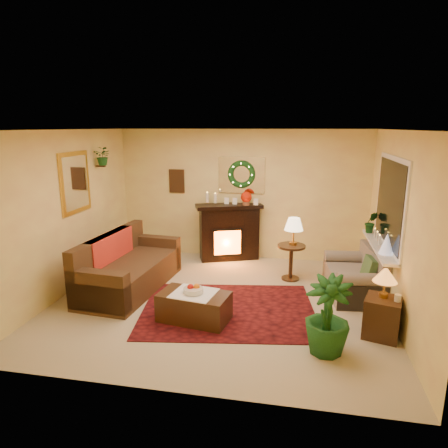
% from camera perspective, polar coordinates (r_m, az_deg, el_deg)
% --- Properties ---
extents(floor, '(5.00, 5.00, 0.00)m').
position_cam_1_polar(floor, '(6.34, -0.60, -10.90)').
color(floor, beige).
rests_on(floor, ground).
extents(ceiling, '(5.00, 5.00, 0.00)m').
position_cam_1_polar(ceiling, '(5.76, -0.67, 13.31)').
color(ceiling, white).
rests_on(ceiling, ground).
extents(wall_back, '(5.00, 5.00, 0.00)m').
position_cam_1_polar(wall_back, '(8.09, 2.52, 4.18)').
color(wall_back, '#EFD88C').
rests_on(wall_back, ground).
extents(wall_front, '(5.00, 5.00, 0.00)m').
position_cam_1_polar(wall_front, '(3.83, -7.34, -6.94)').
color(wall_front, '#EFD88C').
rests_on(wall_front, ground).
extents(wall_left, '(4.50, 4.50, 0.00)m').
position_cam_1_polar(wall_left, '(6.85, -21.60, 1.46)').
color(wall_left, '#EFD88C').
rests_on(wall_left, ground).
extents(wall_right, '(4.50, 4.50, 0.00)m').
position_cam_1_polar(wall_right, '(5.96, 23.64, -0.45)').
color(wall_right, '#EFD88C').
rests_on(wall_right, ground).
extents(area_rug, '(2.78, 2.25, 0.01)m').
position_cam_1_polar(area_rug, '(6.04, 0.61, -12.14)').
color(area_rug, '#560E18').
rests_on(area_rug, floor).
extents(sofa, '(1.11, 2.20, 0.92)m').
position_cam_1_polar(sofa, '(6.82, -13.20, -5.56)').
color(sofa, brown).
rests_on(sofa, floor).
extents(red_throw, '(0.74, 1.21, 0.02)m').
position_cam_1_polar(red_throw, '(6.94, -13.50, -5.02)').
color(red_throw, '#B23009').
rests_on(red_throw, sofa).
extents(fireplace, '(1.22, 0.77, 1.07)m').
position_cam_1_polar(fireplace, '(8.08, 0.74, -1.26)').
color(fireplace, black).
rests_on(fireplace, floor).
extents(poinsettia, '(0.22, 0.22, 0.22)m').
position_cam_1_polar(poinsettia, '(7.84, 3.20, 3.86)').
color(poinsettia, red).
rests_on(poinsettia, fireplace).
extents(mantel_candle_a, '(0.06, 0.06, 0.19)m').
position_cam_1_polar(mantel_candle_a, '(8.02, -2.42, 3.80)').
color(mantel_candle_a, beige).
rests_on(mantel_candle_a, fireplace).
extents(mantel_candle_b, '(0.06, 0.06, 0.19)m').
position_cam_1_polar(mantel_candle_b, '(7.92, -1.26, 3.69)').
color(mantel_candle_b, white).
rests_on(mantel_candle_b, fireplace).
extents(mantel_mirror, '(0.92, 0.02, 0.72)m').
position_cam_1_polar(mantel_mirror, '(8.01, 2.53, 6.98)').
color(mantel_mirror, white).
rests_on(mantel_mirror, wall_back).
extents(wreath, '(0.55, 0.11, 0.55)m').
position_cam_1_polar(wreath, '(7.97, 2.49, 7.09)').
color(wreath, '#194719').
rests_on(wreath, wall_back).
extents(wall_art, '(0.32, 0.03, 0.48)m').
position_cam_1_polar(wall_art, '(8.33, -6.76, 6.12)').
color(wall_art, '#381E11').
rests_on(wall_art, wall_back).
extents(gold_mirror, '(0.03, 0.84, 1.00)m').
position_cam_1_polar(gold_mirror, '(7.02, -20.50, 5.57)').
color(gold_mirror, gold).
rests_on(gold_mirror, wall_left).
extents(hanging_plant, '(0.33, 0.28, 0.36)m').
position_cam_1_polar(hanging_plant, '(7.58, -16.80, 8.07)').
color(hanging_plant, '#194719').
rests_on(hanging_plant, wall_left).
extents(loveseat, '(0.89, 1.37, 0.75)m').
position_cam_1_polar(loveseat, '(6.75, 18.07, -6.20)').
color(loveseat, tan).
rests_on(loveseat, floor).
extents(window_frame, '(0.03, 1.86, 1.36)m').
position_cam_1_polar(window_frame, '(6.43, 22.69, 2.89)').
color(window_frame, white).
rests_on(window_frame, wall_right).
extents(window_glass, '(0.02, 1.70, 1.22)m').
position_cam_1_polar(window_glass, '(6.43, 22.56, 2.90)').
color(window_glass, black).
rests_on(window_glass, wall_right).
extents(window_sill, '(0.22, 1.86, 0.04)m').
position_cam_1_polar(window_sill, '(6.56, 21.25, -2.89)').
color(window_sill, white).
rests_on(window_sill, wall_right).
extents(mini_tree, '(0.20, 0.20, 0.30)m').
position_cam_1_polar(mini_tree, '(6.07, 22.22, -2.62)').
color(mini_tree, silver).
rests_on(mini_tree, window_sill).
extents(sill_plant, '(0.26, 0.21, 0.48)m').
position_cam_1_polar(sill_plant, '(7.17, 20.28, 0.32)').
color(sill_plant, '#123A19').
rests_on(sill_plant, window_sill).
extents(side_table_round, '(0.53, 0.53, 0.63)m').
position_cam_1_polar(side_table_round, '(7.16, 9.53, -5.35)').
color(side_table_round, '#513015').
rests_on(side_table_round, floor).
extents(lamp_cream, '(0.32, 0.32, 0.50)m').
position_cam_1_polar(lamp_cream, '(7.02, 9.92, -1.01)').
color(lamp_cream, '#FDE0A9').
rests_on(lamp_cream, side_table_round).
extents(end_table_square, '(0.53, 0.53, 0.53)m').
position_cam_1_polar(end_table_square, '(5.63, 21.66, -12.23)').
color(end_table_square, '#552811').
rests_on(end_table_square, floor).
extents(lamp_tiffany, '(0.30, 0.30, 0.44)m').
position_cam_1_polar(lamp_tiffany, '(5.48, 21.99, -7.57)').
color(lamp_tiffany, orange).
rests_on(lamp_tiffany, end_table_square).
extents(coffee_table, '(1.03, 0.68, 0.40)m').
position_cam_1_polar(coffee_table, '(5.68, -4.29, -11.66)').
color(coffee_table, '#362514').
rests_on(coffee_table, floor).
extents(fruit_bowl, '(0.27, 0.27, 0.06)m').
position_cam_1_polar(fruit_bowl, '(5.59, -4.41, -9.40)').
color(fruit_bowl, silver).
rests_on(fruit_bowl, coffee_table).
extents(floor_palm, '(1.96, 1.96, 2.87)m').
position_cam_1_polar(floor_palm, '(4.98, 14.53, -12.85)').
color(floor_palm, '#224E19').
rests_on(floor_palm, floor).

